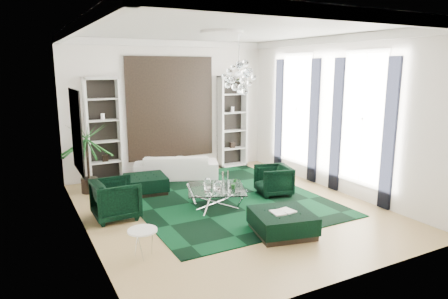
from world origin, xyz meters
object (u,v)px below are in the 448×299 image
ottoman_front (282,223)px  side_table (143,244)px  coffee_table (216,197)px  palm (87,149)px  armchair_right (273,180)px  sofa (176,166)px  ottoman_side (146,184)px  armchair_left (116,199)px

ottoman_front → side_table: side_table is taller
coffee_table → palm: (-2.31, 2.36, 0.89)m
armchair_right → coffee_table: 1.60m
ottoman_front → armchair_right: bearing=59.1°
coffee_table → sofa: bearing=88.4°
ottoman_side → palm: (-1.22, 0.69, 0.89)m
ottoman_front → armchair_left: bearing=138.6°
sofa → side_table: bearing=83.9°
armchair_left → ottoman_front: 3.39m
sofa → ottoman_front: bearing=115.9°
coffee_table → side_table: size_ratio=2.57×
side_table → ottoman_front: bearing=-6.7°
armchair_left → side_table: size_ratio=1.85×
armchair_right → palm: 4.59m
armchair_right → coffee_table: armchair_right is taller
armchair_right → coffee_table: size_ratio=0.64×
armchair_left → side_table: armchair_left is taller
armchair_left → side_table: (-0.02, -1.94, -0.17)m
sofa → coffee_table: bearing=110.2°
armchair_right → palm: size_ratio=0.36×
ottoman_side → palm: 1.66m
coffee_table → palm: 3.42m
armchair_right → ottoman_front: 2.33m
side_table → armchair_right: bearing=24.3°
sofa → palm: size_ratio=1.04×
ottoman_front → palm: palm is taller
armchair_right → ottoman_side: armchair_right is taller
ottoman_front → coffee_table: bearing=101.8°
armchair_left → ottoman_front: size_ratio=0.85×
ottoman_side → palm: size_ratio=0.44×
side_table → sofa: bearing=62.1°
coffee_table → ottoman_front: 1.97m
coffee_table → ottoman_side: 2.00m
armchair_right → side_table: bearing=-51.6°
coffee_table → side_table: 2.70m
ottoman_front → side_table: 2.58m
sofa → palm: bearing=27.3°
ottoman_front → palm: size_ratio=0.48×
armchair_left → armchair_right: (3.73, -0.25, -0.04)m
palm → coffee_table: bearing=-45.6°
sofa → ottoman_side: size_ratio=2.38×
palm → side_table: bearing=-87.8°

